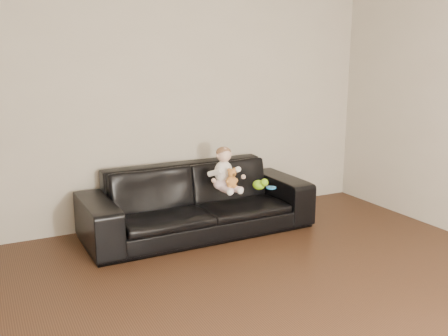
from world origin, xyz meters
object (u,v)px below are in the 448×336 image
toy_rattle (265,183)px  toy_blue_disc (271,188)px  teddy_bear (232,179)px  toy_green (259,185)px  baby (225,171)px  sofa (198,200)px

toy_rattle → toy_blue_disc: (0.01, -0.10, -0.02)m
teddy_bear → toy_green: bearing=-19.8°
toy_rattle → toy_blue_disc: 0.10m
baby → teddy_bear: (0.01, -0.13, -0.04)m
teddy_bear → toy_blue_disc: size_ratio=1.88×
sofa → toy_green: (0.54, -0.25, 0.15)m
sofa → toy_green: 0.61m
toy_green → toy_blue_disc: bearing=-5.7°
baby → toy_green: bearing=-34.7°
sofa → toy_blue_disc: 0.73m
sofa → baby: bearing=-27.7°
baby → toy_rattle: size_ratio=7.16×
toy_rattle → toy_blue_disc: toy_rattle is taller
toy_green → sofa: bearing=155.3°
toy_green → teddy_bear: bearing=179.9°
sofa → toy_green: sofa is taller
baby → toy_blue_disc: 0.50m
teddy_bear → toy_green: (0.30, -0.00, -0.10)m
baby → toy_green: (0.31, -0.13, -0.14)m
sofa → toy_blue_disc: sofa is taller
toy_green → toy_blue_disc: (0.13, -0.01, -0.04)m
baby → teddy_bear: bearing=-97.4°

